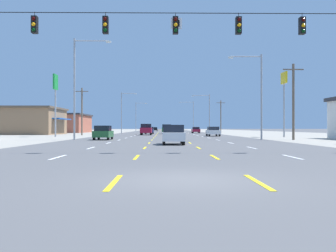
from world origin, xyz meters
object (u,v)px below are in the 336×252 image
at_px(pole_sign_right_row_1, 284,88).
at_px(hatchback_far_left_near, 103,133).
at_px(sedan_inner_left_distant_a, 155,129).
at_px(sedan_far_right_mid, 213,131).
at_px(sedan_far_right_farthest, 196,130).
at_px(suv_inner_left_midfar, 146,129).
at_px(suv_center_turn_farther, 167,129).
at_px(streetlight_left_row_0, 78,82).
at_px(pole_sign_left_row_1, 55,90).
at_px(hatchback_center_turn_nearest, 173,135).
at_px(streetlight_left_row_2, 137,115).
at_px(sedan_inner_left_far, 149,130).
at_px(streetlight_right_row_2, 192,114).
at_px(streetlight_left_row_1, 123,110).
at_px(streetlight_right_row_0, 258,90).
at_px(streetlight_right_row_1, 208,111).

bearing_deg(pole_sign_right_row_1, hatchback_far_left_near, -155.28).
bearing_deg(hatchback_far_left_near, sedan_inner_left_distant_a, 87.93).
xyz_separation_m(sedan_far_right_mid, sedan_far_right_farthest, (0.08, 30.74, 0.00)).
relative_size(sedan_far_right_mid, sedan_far_right_farthest, 1.00).
height_order(hatchback_far_left_near, suv_inner_left_midfar, suv_inner_left_midfar).
height_order(suv_center_turn_farther, sedan_far_right_farthest, suv_center_turn_farther).
relative_size(sedan_far_right_farthest, streetlight_left_row_0, 0.41).
distance_m(suv_inner_left_midfar, pole_sign_left_row_1, 18.99).
bearing_deg(sedan_far_right_farthest, hatchback_far_left_near, -106.78).
xyz_separation_m(suv_inner_left_midfar, suv_center_turn_farther, (3.76, 11.41, 0.00)).
relative_size(hatchback_center_turn_nearest, suv_inner_left_midfar, 0.80).
xyz_separation_m(sedan_inner_left_distant_a, streetlight_left_row_2, (-6.22, -7.38, 5.10)).
distance_m(suv_center_turn_farther, streetlight_left_row_0, 39.03).
height_order(sedan_far_right_mid, sedan_far_right_farthest, same).
xyz_separation_m(suv_center_turn_farther, sedan_far_right_farthest, (7.04, 10.04, -0.27)).
distance_m(hatchback_center_turn_nearest, sedan_inner_left_far, 47.85).
height_order(hatchback_far_left_near, sedan_far_right_farthest, hatchback_far_left_near).
xyz_separation_m(hatchback_far_left_near, streetlight_left_row_2, (-2.72, 89.35, 5.07)).
height_order(hatchback_center_turn_nearest, streetlight_right_row_2, streetlight_right_row_2).
bearing_deg(streetlight_left_row_1, streetlight_right_row_0, -66.34).
height_order(streetlight_right_row_1, streetlight_left_row_2, streetlight_left_row_2).
xyz_separation_m(pole_sign_right_row_1, streetlight_right_row_0, (-6.41, -10.78, -1.47)).
height_order(sedan_inner_left_distant_a, streetlight_left_row_0, streetlight_left_row_0).
bearing_deg(hatchback_center_turn_nearest, pole_sign_right_row_1, 53.61).
bearing_deg(streetlight_right_row_0, sedan_far_right_farthest, 93.10).
relative_size(hatchback_center_turn_nearest, pole_sign_right_row_1, 0.43).
bearing_deg(suv_center_turn_farther, streetlight_right_row_0, -75.58).
relative_size(pole_sign_right_row_1, streetlight_right_row_1, 1.00).
xyz_separation_m(sedan_inner_left_far, streetlight_left_row_1, (-6.35, 7.88, 4.67)).
bearing_deg(streetlight_right_row_2, sedan_inner_left_far, -103.94).
height_order(streetlight_left_row_1, streetlight_left_row_2, streetlight_left_row_2).
height_order(sedan_far_right_farthest, pole_sign_left_row_1, pole_sign_left_row_1).
distance_m(sedan_far_right_farthest, streetlight_left_row_2, 45.61).
distance_m(sedan_far_right_mid, streetlight_right_row_1, 28.52).
distance_m(sedan_inner_left_far, streetlight_right_row_0, 39.41).
bearing_deg(sedan_inner_left_far, sedan_far_right_mid, -62.29).
bearing_deg(streetlight_left_row_2, hatchback_center_turn_nearest, -84.30).
relative_size(sedan_far_right_mid, streetlight_right_row_0, 0.48).
distance_m(pole_sign_right_row_1, streetlight_left_row_2, 82.83).
xyz_separation_m(sedan_far_right_mid, streetlight_right_row_1, (2.56, 28.04, 4.51)).
bearing_deg(pole_sign_left_row_1, streetlight_left_row_2, 85.44).
relative_size(sedan_inner_left_far, sedan_far_right_farthest, 1.00).
bearing_deg(hatchback_far_left_near, suv_center_turn_farther, 79.03).
bearing_deg(streetlight_right_row_0, streetlight_left_row_0, -180.00).
xyz_separation_m(sedan_far_right_mid, suv_center_turn_farther, (-6.96, 20.70, 0.27)).
distance_m(hatchback_center_turn_nearest, pole_sign_left_row_1, 29.11).
bearing_deg(streetlight_right_row_1, sedan_far_right_mid, -95.22).
bearing_deg(streetlight_left_row_0, suv_inner_left_midfar, 76.56).
distance_m(suv_center_turn_farther, sedan_inner_left_distant_a, 59.57).
xyz_separation_m(sedan_far_right_mid, streetlight_right_row_0, (2.65, -16.67, 4.61)).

